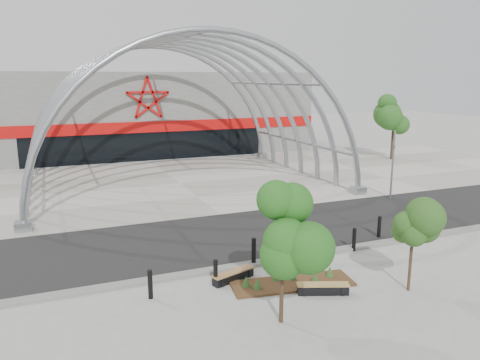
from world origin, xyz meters
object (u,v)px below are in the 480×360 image
Objects in this scene: street_tree_0 at (283,232)px; bench_0 at (233,276)px; bollard_2 at (254,252)px; signal_pole at (393,164)px; bench_1 at (323,289)px; street_tree_1 at (413,229)px.

street_tree_0 is 4.40m from bench_0.
bollard_2 is (1.06, 4.50, -2.38)m from street_tree_0.
street_tree_0 reaches higher than bench_0.
signal_pole is at bearing 39.47° from street_tree_0.
bollard_2 is (1.32, 1.09, 0.39)m from bench_0.
signal_pole reaches higher than street_tree_0.
bench_1 is 1.62× the size of bollard_2.
street_tree_1 is at bearing -45.03° from bollard_2.
signal_pole is at bearing 41.49° from bench_1.
street_tree_0 is at bearing -152.41° from bench_1.
bench_0 is (-5.54, 3.13, -2.11)m from street_tree_1.
bench_1 is (2.25, 1.18, -2.77)m from street_tree_0.
street_tree_0 is 3.59× the size of bollard_2.
street_tree_0 is at bearing -85.52° from bench_0.
signal_pole is 1.05× the size of street_tree_0.
street_tree_0 is at bearing -103.21° from bollard_2.
street_tree_1 reaches higher than bollard_2.
street_tree_1 is 6.70m from bench_0.
street_tree_1 is (5.27, 0.28, -0.66)m from street_tree_0.
street_tree_0 is 5.32m from street_tree_1.
bench_0 is 0.99× the size of bench_1.
street_tree_1 is 1.71× the size of bench_1.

